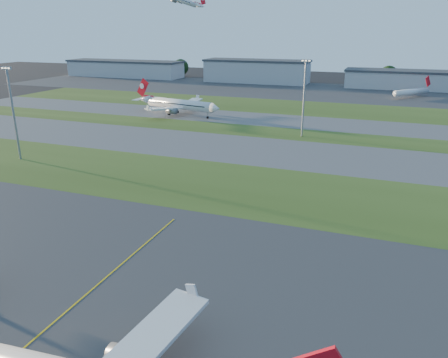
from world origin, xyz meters
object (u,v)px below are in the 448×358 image
at_px(airliner_taxiing, 179,105).
at_px(light_mast_centre, 304,93).
at_px(light_mast_west, 13,108).
at_px(mini_jet_near, 412,92).

relative_size(airliner_taxiing, light_mast_centre, 1.58).
bearing_deg(airliner_taxiing, light_mast_west, 92.83).
relative_size(airliner_taxiing, mini_jet_near, 1.73).
xyz_separation_m(light_mast_west, light_mast_centre, (70.00, 56.00, 0.00)).
bearing_deg(mini_jet_near, airliner_taxiing, 171.18).
bearing_deg(airliner_taxiing, mini_jet_near, -124.64).
relative_size(mini_jet_near, light_mast_centre, 0.91).
xyz_separation_m(mini_jet_near, light_mast_centre, (-37.96, -108.42, 11.53)).
xyz_separation_m(mini_jet_near, light_mast_west, (-107.96, -164.42, 11.53)).
height_order(mini_jet_near, light_mast_west, light_mast_west).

